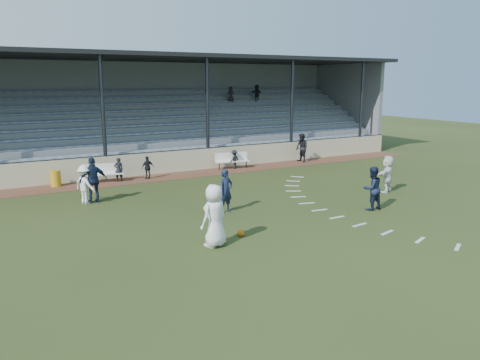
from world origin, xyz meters
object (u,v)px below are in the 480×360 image
(bench_left, at_px, (103,171))
(football, at_px, (241,233))
(official, at_px, (302,148))
(player_navy_lead, at_px, (226,191))
(bench_right, at_px, (232,159))
(player_white_lead, at_px, (214,216))
(trash_bin, at_px, (56,178))

(bench_left, bearing_deg, football, -68.94)
(official, bearing_deg, player_navy_lead, -51.99)
(bench_left, bearing_deg, bench_right, 11.89)
(bench_right, bearing_deg, player_white_lead, -111.30)
(bench_right, height_order, player_navy_lead, player_navy_lead)
(bench_right, bearing_deg, official, 6.86)
(player_navy_lead, bearing_deg, player_white_lead, -135.88)
(football, relative_size, official, 0.13)
(bench_left, xyz_separation_m, player_navy_lead, (2.90, -7.98, 0.28))
(bench_left, xyz_separation_m, trash_bin, (-2.28, 0.16, -0.17))
(trash_bin, height_order, player_white_lead, player_white_lead)
(trash_bin, bearing_deg, bench_left, -3.98)
(player_navy_lead, bearing_deg, official, 26.40)
(bench_left, bearing_deg, player_navy_lead, -59.07)
(football, xyz_separation_m, official, (10.58, 10.76, 0.81))
(bench_right, xyz_separation_m, football, (-5.63, -10.99, -0.47))
(player_white_lead, bearing_deg, bench_right, -141.40)
(bench_left, xyz_separation_m, player_white_lead, (0.76, -11.28, 0.41))
(player_white_lead, bearing_deg, trash_bin, -95.68)
(bench_left, distance_m, official, 12.52)
(player_navy_lead, bearing_deg, football, -121.36)
(bench_left, xyz_separation_m, bench_right, (7.57, 0.12, 0.00))
(bench_right, relative_size, official, 1.12)
(bench_right, bearing_deg, football, -107.59)
(bench_right, height_order, player_white_lead, player_white_lead)
(football, relative_size, player_white_lead, 0.11)
(official, bearing_deg, football, -45.81)
(football, distance_m, official, 15.11)
(bench_left, height_order, player_white_lead, player_white_lead)
(player_navy_lead, bearing_deg, trash_bin, 109.55)
(player_white_lead, height_order, official, player_white_lead)
(bench_left, bearing_deg, official, 10.47)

